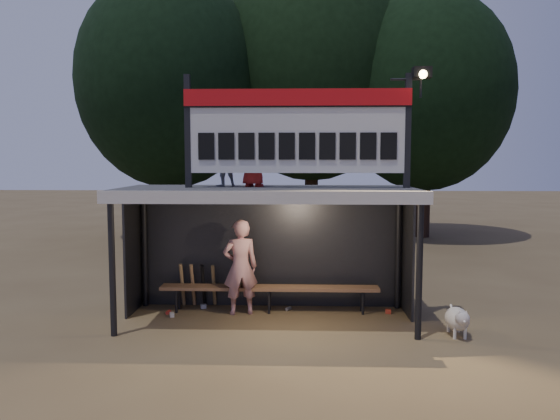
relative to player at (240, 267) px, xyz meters
name	(u,v)px	position (x,y,z in m)	size (l,w,h in m)	color
ground	(268,321)	(0.52, -0.41, -0.86)	(80.00, 80.00, 0.00)	brown
player	(240,267)	(0.00, 0.00, 0.00)	(0.63, 0.41, 1.73)	silver
child_a	(223,161)	(-0.29, -0.06, 1.90)	(0.43, 0.34, 0.89)	gray
child_b	(254,157)	(0.26, -0.12, 1.98)	(0.51, 0.33, 1.04)	#AE1F1A
dugout_shelter	(268,214)	(0.52, -0.16, 0.98)	(5.10, 2.08, 2.32)	#38383B
scoreboard_assembly	(300,128)	(1.07, -0.41, 2.46)	(4.10, 0.27, 1.99)	black
bench	(269,289)	(0.52, 0.14, -0.43)	(4.00, 0.35, 0.48)	brown
tree_left	(170,82)	(-3.48, 9.59, 4.65)	(6.46, 6.46, 9.27)	black
tree_mid	(312,69)	(1.52, 11.09, 5.30)	(7.22, 7.22, 10.36)	black
tree_right	(426,92)	(5.52, 10.09, 4.32)	(6.08, 6.08, 8.72)	black
dog	(458,319)	(3.57, -1.13, -0.58)	(0.36, 0.81, 0.49)	beige
bats	(198,285)	(-0.85, 0.41, -0.43)	(0.68, 0.35, 0.84)	#9F794A
litter	(245,311)	(0.07, 0.07, -0.83)	(4.09, 0.68, 0.08)	#AB301D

